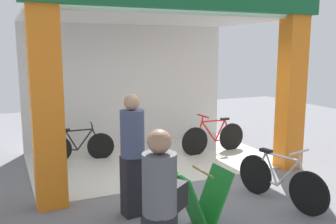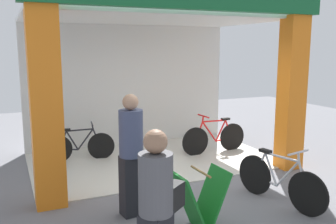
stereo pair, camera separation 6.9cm
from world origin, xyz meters
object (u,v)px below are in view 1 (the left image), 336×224
object	(u,v)px
sandwich_board_sign	(202,200)
pedestrian_1	(161,208)
bicycle_parked_0	(280,181)
bicycle_inside_1	(79,146)
bicycle_inside_0	(214,138)
pedestrian_2	(133,154)

from	to	relation	value
sandwich_board_sign	pedestrian_1	bearing A→B (deg)	-137.48
bicycle_parked_0	sandwich_board_sign	distance (m)	1.51
bicycle_parked_0	sandwich_board_sign	bearing A→B (deg)	-170.60
bicycle_inside_1	bicycle_parked_0	size ratio (longest dim) A/B	0.90
pedestrian_1	bicycle_inside_1	bearing A→B (deg)	88.84
bicycle_inside_0	bicycle_parked_0	xyz separation A→B (m)	(-0.53, -2.79, 0.00)
bicycle_inside_1	bicycle_parked_0	bearing A→B (deg)	-55.56
sandwich_board_sign	pedestrian_2	size ratio (longest dim) A/B	0.47
bicycle_inside_1	pedestrian_1	size ratio (longest dim) A/B	0.89
sandwich_board_sign	pedestrian_1	xyz separation A→B (m)	(-0.95, -0.87, 0.43)
bicycle_inside_1	sandwich_board_sign	size ratio (longest dim) A/B	1.76
bicycle_parked_0	pedestrian_1	size ratio (longest dim) A/B	0.99
bicycle_parked_0	bicycle_inside_1	bearing A→B (deg)	124.44
bicycle_inside_0	bicycle_parked_0	size ratio (longest dim) A/B	1.01
bicycle_inside_1	sandwich_board_sign	xyz separation A→B (m)	(0.86, -3.67, 0.09)
bicycle_inside_0	sandwich_board_sign	world-z (taller)	bicycle_inside_0
pedestrian_1	bicycle_inside_0	bearing A→B (deg)	52.76
pedestrian_1	pedestrian_2	size ratio (longest dim) A/B	0.93
bicycle_parked_0	pedestrian_2	xyz separation A→B (m)	(-2.16, 0.54, 0.54)
bicycle_inside_0	pedestrian_2	world-z (taller)	pedestrian_2
bicycle_inside_0	sandwich_board_sign	xyz separation A→B (m)	(-2.02, -3.04, 0.05)
pedestrian_2	bicycle_parked_0	bearing A→B (deg)	-14.03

